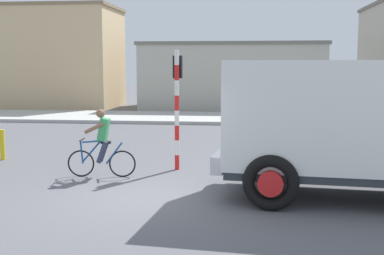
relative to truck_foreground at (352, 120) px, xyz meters
name	(u,v)px	position (x,y,z in m)	size (l,w,h in m)	color
ground_plane	(148,197)	(-4.26, -0.40, -1.67)	(120.00, 120.00, 0.00)	#56565B
sidewalk_far	(207,118)	(-4.26, 15.05, -1.59)	(80.00, 5.00, 0.16)	#ADADA8
truck_foreground	(352,120)	(0.00, 0.00, 0.00)	(5.64, 3.23, 2.90)	white
cyclist	(102,143)	(-5.79, 1.40, -0.80)	(1.73, 0.50, 1.72)	black
traffic_light_pole	(177,93)	(-4.04, 2.59, 0.40)	(0.24, 0.43, 3.20)	red
car_red_near	(360,115)	(2.32, 10.03, -0.85)	(4.27, 2.53, 1.60)	#1E2328
bollard_far	(2,145)	(-9.39, 3.32, -1.22)	(0.14, 0.14, 0.90)	gold
building_corner_left	(36,57)	(-16.07, 21.41, 1.60)	(10.89, 5.67, 6.52)	#D1B284
building_mid_block	(233,76)	(-3.16, 21.95, 0.40)	(11.20, 7.35, 4.14)	#B2AD9E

